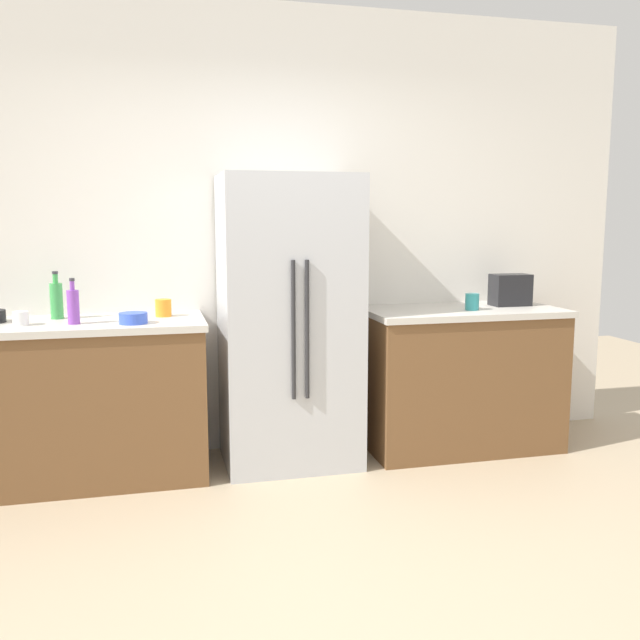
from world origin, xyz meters
The scene contains 12 objects.
ground_plane centered at (0.00, 0.00, 0.00)m, with size 10.23×10.23×0.00m, color tan.
kitchen_back_panel centered at (0.00, 1.91, 1.43)m, with size 5.12×0.10×2.87m, color silver.
counter_left centered at (-1.17, 1.53, 0.47)m, with size 1.53×0.67×0.94m.
counter_right centered at (1.27, 1.53, 0.47)m, with size 1.28×0.67×0.94m.
refrigerator centered at (0.11, 1.53, 0.89)m, with size 0.82×0.66×1.78m.
toaster centered at (1.65, 1.58, 1.04)m, with size 0.26×0.15×0.21m, color black.
bottle_a centered at (-1.25, 1.67, 1.05)m, with size 0.07×0.07×0.28m.
bottle_b centered at (-1.13, 1.43, 1.04)m, with size 0.07×0.07×0.26m.
cup_a centered at (1.30, 1.43, 0.99)m, with size 0.09×0.09×0.11m, color teal.
cup_b centered at (-0.64, 1.62, 0.99)m, with size 0.10×0.10×0.10m, color orange.
cup_c centered at (-1.41, 1.45, 0.98)m, with size 0.08×0.08×0.08m, color white.
bowl_b centered at (-0.81, 1.36, 0.97)m, with size 0.16×0.16×0.06m, color blue.
Camera 1 is at (-0.71, -2.58, 1.52)m, focal length 38.53 mm.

